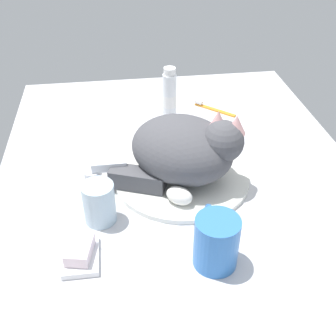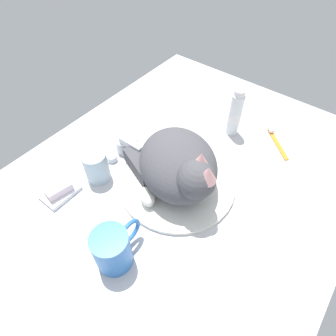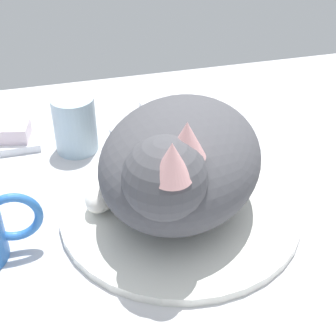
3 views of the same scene
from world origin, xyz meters
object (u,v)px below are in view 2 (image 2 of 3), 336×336
(faucet, at_px, (125,146))
(toothbrush, at_px, (277,141))
(coffee_mug, at_px, (113,249))
(toothpaste_bottle, at_px, (235,114))
(cat, at_px, (179,166))
(soap_bar, at_px, (58,188))
(rinse_cup, at_px, (96,166))

(faucet, relative_size, toothbrush, 1.13)
(coffee_mug, height_order, toothpaste_bottle, toothpaste_bottle)
(faucet, relative_size, coffee_mug, 0.96)
(cat, relative_size, coffee_mug, 2.51)
(soap_bar, distance_m, toothbrush, 0.63)
(rinse_cup, xyz_separation_m, toothpaste_bottle, (0.38, -0.19, 0.03))
(cat, distance_m, toothbrush, 0.35)
(faucet, bearing_deg, toothpaste_bottle, -36.35)
(rinse_cup, relative_size, toothpaste_bottle, 0.57)
(cat, xyz_separation_m, rinse_cup, (-0.10, 0.19, -0.04))
(rinse_cup, bearing_deg, toothbrush, -37.47)
(faucet, distance_m, coffee_mug, 0.32)
(coffee_mug, height_order, soap_bar, coffee_mug)
(rinse_cup, height_order, soap_bar, rinse_cup)
(faucet, xyz_separation_m, toothpaste_bottle, (0.27, -0.20, 0.05))
(faucet, relative_size, rinse_cup, 1.38)
(faucet, bearing_deg, rinse_cup, -177.37)
(soap_bar, relative_size, toothpaste_bottle, 0.42)
(coffee_mug, bearing_deg, toothbrush, -12.44)
(toothpaste_bottle, bearing_deg, cat, 179.25)
(coffee_mug, xyz_separation_m, soap_bar, (0.04, 0.23, -0.03))
(coffee_mug, distance_m, toothbrush, 0.57)
(toothbrush, bearing_deg, rinse_cup, 142.53)
(toothpaste_bottle, xyz_separation_m, toothbrush, (0.04, -0.13, -0.07))
(coffee_mug, relative_size, rinse_cup, 1.43)
(rinse_cup, relative_size, toothbrush, 0.82)
(rinse_cup, relative_size, soap_bar, 1.34)
(rinse_cup, xyz_separation_m, toothbrush, (0.42, -0.32, -0.04))
(coffee_mug, bearing_deg, rinse_cup, 55.73)
(cat, bearing_deg, soap_bar, 132.15)
(cat, bearing_deg, toothbrush, -22.94)
(coffee_mug, xyz_separation_m, toothpaste_bottle, (0.51, 0.01, 0.02))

